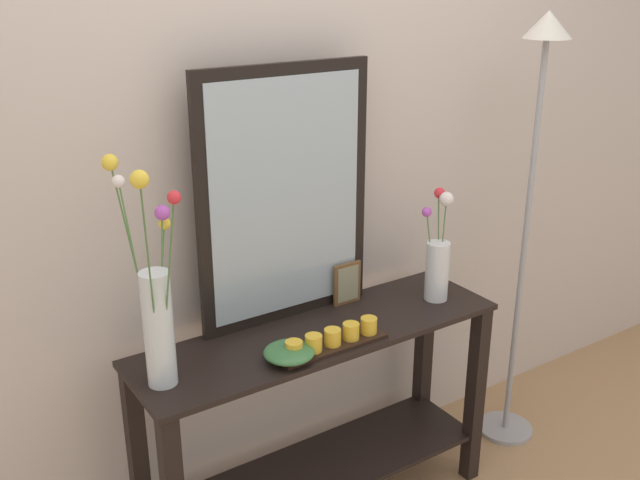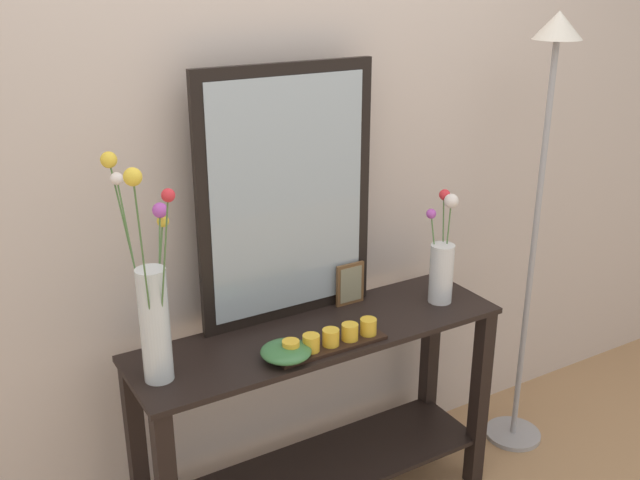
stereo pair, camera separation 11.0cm
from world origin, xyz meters
The scene contains 9 objects.
wall_back centered at (0.00, 0.31, 1.35)m, with size 6.40×0.08×2.70m, color beige.
console_table centered at (0.00, 0.00, 0.47)m, with size 1.33×0.38×0.78m.
mirror_leaning centered at (-0.03, 0.16, 1.22)m, with size 0.65×0.03×0.89m.
tall_vase_left centered at (-0.58, -0.01, 1.02)m, with size 0.19×0.32×0.70m.
vase_right centered at (0.51, -0.02, 0.93)m, with size 0.11×0.11×0.42m.
candle_tray centered at (-0.03, -0.12, 0.81)m, with size 0.39×0.09×0.07m.
picture_frame_small centered at (0.20, 0.13, 0.86)m, with size 0.11×0.01×0.16m.
decorative_bowl centered at (-0.19, -0.11, 0.81)m, with size 0.16×0.16×0.05m.
floor_lamp centered at (0.98, -0.02, 1.22)m, with size 0.24×0.24×1.80m.
Camera 2 is at (-1.14, -1.91, 1.95)m, focal length 40.88 mm.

